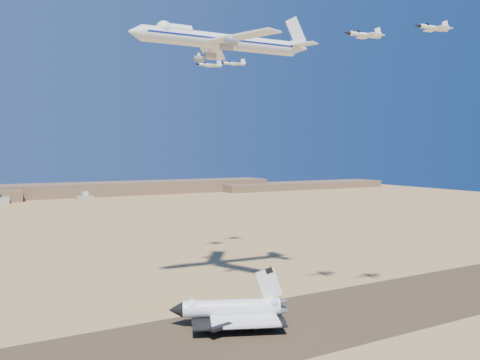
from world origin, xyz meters
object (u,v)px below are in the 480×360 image
chase_jet_a (364,35)px  crew_a (268,327)px  shuttle (231,310)px  crew_b (267,325)px  chase_jet_d (234,63)px  chase_jet_b (433,28)px  chase_jet_c (209,65)px  carrier_747 (217,41)px  crew_c (256,330)px

chase_jet_a → crew_a: bearing=170.3°
shuttle → chase_jet_a: bearing=-1.7°
crew_a → crew_b: crew_a is taller
chase_jet_d → chase_jet_b: bearing=-73.5°
chase_jet_b → chase_jet_c: chase_jet_c is taller
carrier_747 → chase_jet_c: 53.58m
chase_jet_c → chase_jet_d: 20.32m
crew_a → chase_jet_c: 133.90m
crew_a → chase_jet_a: chase_jet_a is taller
crew_c → chase_jet_c: size_ratio=0.10×
crew_c → crew_b: bearing=-137.3°
shuttle → chase_jet_c: (27.13, 75.54, 97.66)m
crew_a → chase_jet_d: chase_jet_d is taller
shuttle → chase_jet_b: (58.30, -32.41, 94.78)m
carrier_747 → crew_b: (2.61, -33.11, -101.30)m
carrier_747 → chase_jet_c: bearing=72.2°
shuttle → chase_jet_c: size_ratio=2.72×
chase_jet_d → carrier_747: bearing=-112.8°
shuttle → crew_c: (4.36, -9.70, -4.50)m
shuttle → chase_jet_a: (41.58, -18.35, 93.57)m
crew_b → chase_jet_d: (35.11, 91.37, 105.89)m
crew_a → crew_c: bearing=107.5°
chase_jet_a → chase_jet_d: chase_jet_d is taller
chase_jet_a → chase_jet_c: (-14.46, 93.89, 4.08)m
shuttle → chase_jet_b: chase_jet_b is taller
crew_b → chase_jet_c: chase_jet_c is taller
crew_c → chase_jet_b: size_ratio=0.10×
shuttle → crew_a: 13.96m
carrier_747 → chase_jet_b: size_ratio=4.97×
shuttle → chase_jet_a: chase_jet_a is taller
shuttle → chase_jet_b: size_ratio=2.71×
chase_jet_a → chase_jet_d: bearing=94.0°
crew_b → chase_jet_b: size_ratio=0.11×
carrier_747 → chase_jet_b: 77.18m
carrier_747 → crew_c: size_ratio=47.61×
crew_b → chase_jet_b: (48.17, -24.97, 99.21)m
chase_jet_c → carrier_747: bearing=-110.0°
crew_a → chase_jet_c: size_ratio=0.11×
chase_jet_c → chase_jet_a: bearing=-79.8°
crew_c → chase_jet_c: (22.76, 85.24, 102.15)m
crew_c → chase_jet_d: (40.88, 93.64, 105.96)m
crew_a → shuttle: bearing=58.2°
shuttle → crew_a: shuttle is taller
crew_c → chase_jet_c: chase_jet_c is taller
shuttle → chase_jet_c: chase_jet_c is taller
chase_jet_c → chase_jet_d: chase_jet_d is taller
crew_a → carrier_747: bearing=15.8°
shuttle → chase_jet_c: bearing=92.4°
chase_jet_a → chase_jet_b: (16.71, -14.05, 1.21)m
crew_c → chase_jet_b: (53.93, -22.70, 99.28)m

